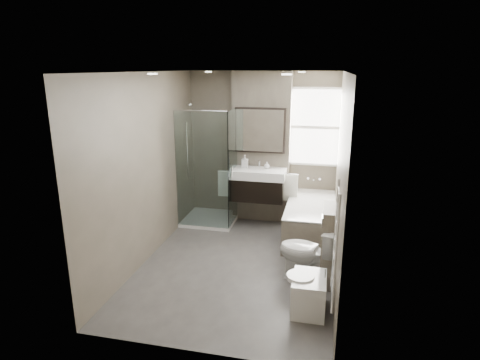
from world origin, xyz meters
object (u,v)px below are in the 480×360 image
(vanity, at_px, (257,184))
(bidet, at_px, (308,293))
(bathtub, at_px, (310,219))
(toilet, at_px, (309,252))

(vanity, relative_size, bidet, 1.79)
(vanity, relative_size, bathtub, 0.59)
(bidet, bearing_deg, bathtub, 92.47)
(bathtub, bearing_deg, bidet, -87.53)
(toilet, bearing_deg, bathtub, -163.76)
(vanity, distance_m, bidet, 2.65)
(toilet, bearing_deg, bidet, 18.07)
(vanity, height_order, toilet, vanity)
(bathtub, bearing_deg, vanity, 160.63)
(vanity, bearing_deg, bidet, -66.98)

